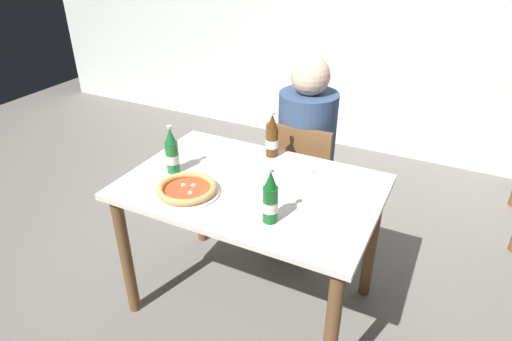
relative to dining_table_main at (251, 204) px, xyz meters
name	(u,v)px	position (x,y,z in m)	size (l,w,h in m)	color
ground_plane	(252,300)	(0.00, 0.00, -0.64)	(8.00, 8.00, 0.00)	slate
back_wall_tiled	(376,0)	(0.00, 2.20, 0.66)	(7.00, 0.10, 2.60)	silver
dining_table_main	(251,204)	(0.00, 0.00, 0.00)	(1.20, 0.80, 0.75)	silver
chair_behind_table	(302,177)	(0.03, 0.61, -0.15)	(0.42, 0.42, 0.85)	brown
diner_seated	(305,159)	(0.03, 0.66, -0.05)	(0.34, 0.34, 1.21)	#2D3342
pizza_margherita_near	(187,189)	(-0.23, -0.20, 0.14)	(0.30, 0.30, 0.04)	white
beer_bottle_left	(172,153)	(-0.40, -0.06, 0.22)	(0.07, 0.07, 0.25)	#196B2D
beer_bottle_center	(270,199)	(0.20, -0.22, 0.22)	(0.07, 0.07, 0.25)	#14591E
beer_bottle_right	(272,138)	(-0.04, 0.32, 0.22)	(0.07, 0.07, 0.25)	#512D0F
napkin_with_cutlery	(300,177)	(0.18, 0.16, 0.12)	(0.24, 0.24, 0.01)	white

